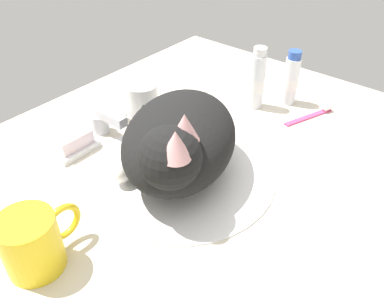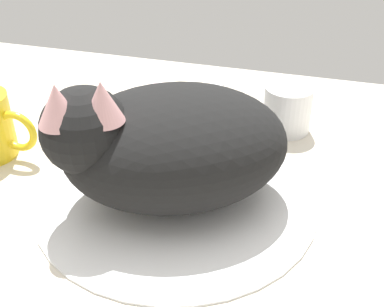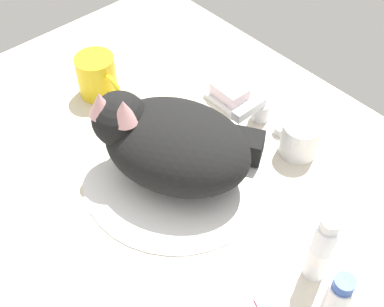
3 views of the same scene
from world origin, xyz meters
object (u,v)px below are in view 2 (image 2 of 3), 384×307
Objects in this scene: faucet at (216,104)px; soap_bar at (168,97)px; rinse_cup at (287,109)px; cat at (164,143)px.

soap_bar is (-7.92, 0.08, 0.08)cm from faucet.
rinse_cup is 1.01× the size of soap_bar.
faucet is 7.92cm from soap_bar.
rinse_cup reaches higher than faucet.
faucet reaches higher than soap_bar.
soap_bar is (-18.92, 0.48, -0.93)cm from rinse_cup.
rinse_cup is (12.21, 21.02, -4.46)cm from cat.
soap_bar is (-6.71, 21.50, -5.40)cm from cat.
rinse_cup reaches higher than soap_bar.
rinse_cup is at bearing -2.10° from faucet.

